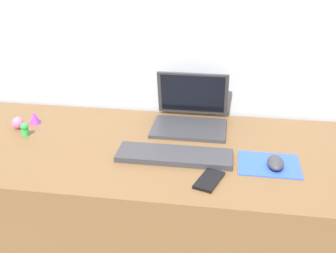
% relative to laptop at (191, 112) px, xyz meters
% --- Properties ---
extents(back_wall, '(2.98, 0.05, 1.53)m').
position_rel_laptop_xyz_m(back_wall, '(-0.10, 0.16, -0.03)').
color(back_wall, '#B2B7C1').
rests_on(back_wall, ground_plane).
extents(desk, '(1.78, 0.70, 0.74)m').
position_rel_laptop_xyz_m(desk, '(-0.10, -0.23, -0.42)').
color(desk, brown).
rests_on(desk, ground_plane).
extents(laptop, '(0.30, 0.26, 0.21)m').
position_rel_laptop_xyz_m(laptop, '(0.00, 0.00, 0.00)').
color(laptop, '#333338').
rests_on(laptop, desk).
extents(keyboard, '(0.41, 0.13, 0.02)m').
position_rel_laptop_xyz_m(keyboard, '(-0.03, -0.30, -0.04)').
color(keyboard, '#333338').
rests_on(keyboard, desk).
extents(mousepad, '(0.21, 0.17, 0.00)m').
position_rel_laptop_xyz_m(mousepad, '(0.30, -0.30, -0.05)').
color(mousepad, blue).
rests_on(mousepad, desk).
extents(mouse, '(0.06, 0.10, 0.03)m').
position_rel_laptop_xyz_m(mouse, '(0.32, -0.32, -0.03)').
color(mouse, '#333338').
rests_on(mouse, mousepad).
extents(cell_phone, '(0.10, 0.14, 0.01)m').
position_rel_laptop_xyz_m(cell_phone, '(0.11, -0.44, -0.05)').
color(cell_phone, black).
rests_on(cell_phone, desk).
extents(toy_figurine_pink, '(0.05, 0.05, 0.05)m').
position_rel_laptop_xyz_m(toy_figurine_pink, '(-0.69, -0.15, -0.03)').
color(toy_figurine_pink, pink).
rests_on(toy_figurine_pink, desk).
extents(toy_figurine_green, '(0.03, 0.03, 0.05)m').
position_rel_laptop_xyz_m(toy_figurine_green, '(-0.64, -0.21, -0.03)').
color(toy_figurine_green, green).
rests_on(toy_figurine_green, desk).
extents(toy_figurine_purple, '(0.05, 0.05, 0.05)m').
position_rel_laptop_xyz_m(toy_figurine_purple, '(-0.65, -0.09, -0.03)').
color(toy_figurine_purple, purple).
rests_on(toy_figurine_purple, desk).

